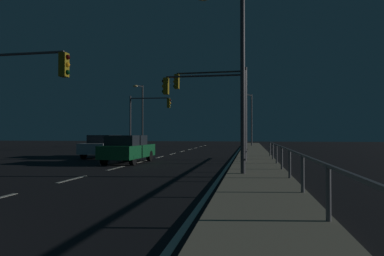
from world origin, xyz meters
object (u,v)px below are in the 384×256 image
object	(u,v)px
car_oncoming	(104,146)
street_lamp_median	(235,61)
car	(128,149)
street_lamp_far_end	(250,114)
traffic_light_mid_left	(148,112)
traffic_light_far_right	(214,94)
traffic_light_mid_right	(7,84)
street_lamp_corner	(141,110)
traffic_light_far_center	(206,97)

from	to	relation	value
car_oncoming	street_lamp_median	distance (m)	13.88
car	street_lamp_median	xyz separation A→B (m)	(6.26, -5.18, 3.66)
car	street_lamp_far_end	world-z (taller)	street_lamp_far_end
traffic_light_mid_left	traffic_light_far_right	distance (m)	13.94
street_lamp_far_end	traffic_light_mid_right	bearing A→B (deg)	-106.93
traffic_light_mid_left	traffic_light_mid_right	xyz separation A→B (m)	(0.48, -20.78, -0.23)
traffic_light_mid_right	traffic_light_mid_left	bearing A→B (deg)	91.31
car	street_lamp_median	world-z (taller)	street_lamp_median
car_oncoming	street_lamp_median	size ratio (longest dim) A/B	0.62
traffic_light_mid_left	street_lamp_far_end	distance (m)	15.42
traffic_light_far_right	street_lamp_median	world-z (taller)	street_lamp_median
traffic_light_mid_right	street_lamp_median	distance (m)	9.30
car	traffic_light_far_right	bearing A→B (deg)	37.04
street_lamp_far_end	street_lamp_corner	xyz separation A→B (m)	(-12.83, -5.92, 0.23)
car	street_lamp_median	distance (m)	8.91
street_lamp_median	traffic_light_mid_right	bearing A→B (deg)	-175.35
traffic_light_far_right	street_lamp_median	size ratio (longest dim) A/B	0.80
traffic_light_far_right	traffic_light_mid_right	bearing A→B (deg)	-128.74
traffic_light_mid_right	traffic_light_far_center	bearing A→B (deg)	41.60
traffic_light_mid_left	traffic_light_far_right	xyz separation A→B (m)	(7.99, -11.42, 0.30)
traffic_light_mid_right	car_oncoming	bearing A→B (deg)	92.00
car_oncoming	traffic_light_far_center	world-z (taller)	traffic_light_far_center
traffic_light_far_center	traffic_light_far_right	distance (m)	2.85
traffic_light_far_right	traffic_light_mid_right	xyz separation A→B (m)	(-7.51, -9.36, -0.52)
traffic_light_far_center	traffic_light_mid_left	world-z (taller)	traffic_light_mid_left
car_oncoming	street_lamp_far_end	distance (m)	24.63
car_oncoming	traffic_light_far_right	size ratio (longest dim) A/B	0.77
car_oncoming	traffic_light_mid_left	xyz separation A→B (m)	(-0.12, 10.69, 3.10)
street_lamp_median	street_lamp_far_end	bearing A→B (deg)	88.93
street_lamp_far_end	street_lamp_median	world-z (taller)	street_lamp_median
car_oncoming	traffic_light_far_right	world-z (taller)	traffic_light_far_right
street_lamp_corner	car	bearing A→B (deg)	-73.67
car	street_lamp_corner	distance (m)	21.57
car_oncoming	street_lamp_median	xyz separation A→B (m)	(9.59, -9.34, 3.66)
traffic_light_far_center	traffic_light_mid_right	xyz separation A→B (m)	(-7.38, -6.55, -0.04)
car_oncoming	street_lamp_corner	world-z (taller)	street_lamp_corner
car	traffic_light_mid_right	world-z (taller)	traffic_light_mid_right
traffic_light_far_center	street_lamp_median	bearing A→B (deg)	-72.27
traffic_light_far_right	car_oncoming	bearing A→B (deg)	174.66
car_oncoming	traffic_light_mid_right	size ratio (longest dim) A/B	0.86
traffic_light_mid_right	street_lamp_corner	bearing A→B (deg)	96.51
car	street_lamp_corner	bearing A→B (deg)	106.33
car_oncoming	traffic_light_far_center	xyz separation A→B (m)	(7.73, -3.54, 2.92)
car_oncoming	traffic_light_mid_left	size ratio (longest dim) A/B	0.80
car_oncoming	street_lamp_far_end	size ratio (longest dim) A/B	0.66
traffic_light_mid_right	street_lamp_corner	world-z (taller)	street_lamp_corner
street_lamp_median	traffic_light_far_right	bearing A→B (deg)	101.32
traffic_light_mid_left	street_lamp_median	world-z (taller)	street_lamp_median
traffic_light_mid_left	traffic_light_mid_right	world-z (taller)	traffic_light_mid_left
traffic_light_far_center	traffic_light_mid_left	bearing A→B (deg)	118.89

